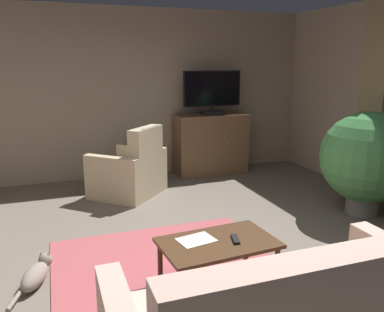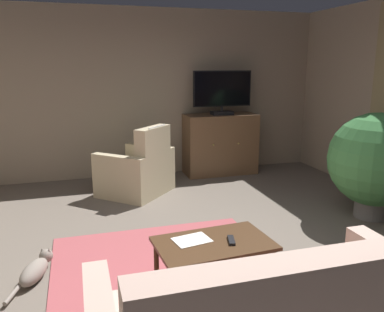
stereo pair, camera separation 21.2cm
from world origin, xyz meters
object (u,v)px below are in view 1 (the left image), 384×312
Objects in this scene: armchair_beside_cabinet at (130,172)px; cat at (36,274)px; folded_newspaper at (196,240)px; potted_plant_leafy_by_curtain at (367,158)px; tv_cabinet at (210,145)px; television at (212,91)px; coffee_table at (218,246)px; tv_remote at (235,239)px.

cat is at bearing -120.53° from armchair_beside_cabinet.
folded_newspaper is 2.73m from potted_plant_leafy_by_curtain.
tv_cabinet is 1.69m from armchair_beside_cabinet.
television is 3.72m from coffee_table.
potted_plant_leafy_by_curtain is (2.57, 0.86, 0.30)m from folded_newspaper.
coffee_table is 3.35× the size of folded_newspaper.
tv_remote is at bearing -108.93° from tv_cabinet.
tv_remote is (-1.17, -3.35, -0.99)m from television.
tv_remote is 1.75m from cat.
folded_newspaper is 2.59m from armchair_beside_cabinet.
tv_cabinet is at bearing 114.21° from potted_plant_leafy_by_curtain.
potted_plant_leafy_by_curtain reaches higher than tv_cabinet.
tv_cabinet is 7.18× the size of tv_remote.
folded_newspaper is at bearing -95.43° from tv_remote.
tv_remote is 0.14× the size of armchair_beside_cabinet.
armchair_beside_cabinet is at bearing 80.69° from folded_newspaper.
potted_plant_leafy_by_curtain is (1.09, -2.43, 0.23)m from tv_cabinet.
coffee_table reaches higher than cat.
television is 5.87× the size of tv_remote.
coffee_table is at bearing -111.57° from television.
cat is (-1.25, -2.11, -0.24)m from armchair_beside_cabinet.
television is 0.99× the size of coffee_table.
television is 0.77× the size of potted_plant_leafy_by_curtain.
potted_plant_leafy_by_curtain reaches higher than tv_remote.
tv_cabinet is at bearing 90.00° from television.
tv_remote is at bearing -20.18° from cat.
potted_plant_leafy_by_curtain is at bearing -33.37° from armchair_beside_cabinet.
armchair_beside_cabinet is at bearing -155.39° from tv_cabinet.
armchair_beside_cabinet reaches higher than folded_newspaper.
armchair_beside_cabinet is (-0.05, 2.59, -0.08)m from folded_newspaper.
potted_plant_leafy_by_curtain is (2.26, 0.98, 0.30)m from tv_remote.
coffee_table is at bearing -20.76° from cat.
television is 1.98m from armchair_beside_cabinet.
television reaches higher than armchair_beside_cabinet.
armchair_beside_cabinet is at bearing 94.72° from coffee_table.
folded_newspaper is at bearing -114.53° from television.
folded_newspaper is at bearing -88.81° from armchair_beside_cabinet.
coffee_table is 0.16m from tv_remote.
potted_plant_leafy_by_curtain reaches higher than folded_newspaper.
cat is at bearing -134.63° from tv_cabinet.
potted_plant_leafy_by_curtain is 1.92× the size of cat.
television is 4.14m from cat.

